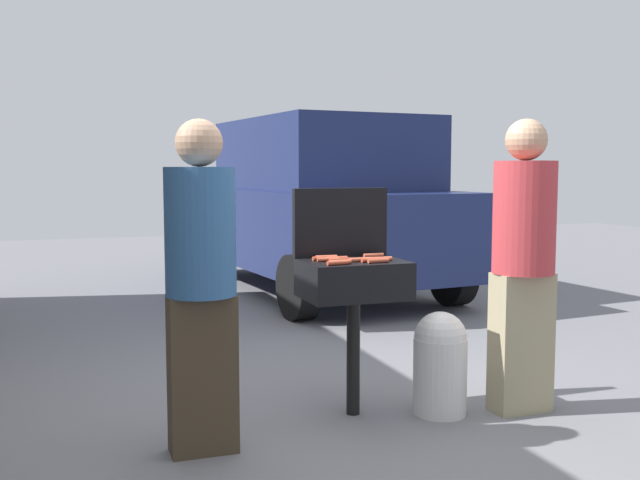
# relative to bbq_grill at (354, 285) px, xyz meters

# --- Properties ---
(ground_plane) EXTENTS (24.00, 24.00, 0.00)m
(ground_plane) POSITION_rel_bbq_grill_xyz_m (-0.07, 0.14, -0.78)
(ground_plane) COLOR slate
(bbq_grill) EXTENTS (0.60, 0.44, 0.92)m
(bbq_grill) POSITION_rel_bbq_grill_xyz_m (0.00, 0.00, 0.00)
(bbq_grill) COLOR black
(bbq_grill) RESTS_ON ground
(grill_lid_open) EXTENTS (0.60, 0.05, 0.42)m
(grill_lid_open) POSITION_rel_bbq_grill_xyz_m (-0.00, 0.22, 0.35)
(grill_lid_open) COLOR black
(grill_lid_open) RESTS_ON bbq_grill
(hot_dog_0) EXTENTS (0.13, 0.04, 0.03)m
(hot_dog_0) POSITION_rel_bbq_grill_xyz_m (-0.17, 0.07, 0.16)
(hot_dog_0) COLOR #AD4228
(hot_dog_0) RESTS_ON bbq_grill
(hot_dog_1) EXTENTS (0.13, 0.04, 0.03)m
(hot_dog_1) POSITION_rel_bbq_grill_xyz_m (-0.16, -0.16, 0.16)
(hot_dog_1) COLOR #AD4228
(hot_dog_1) RESTS_ON bbq_grill
(hot_dog_2) EXTENTS (0.13, 0.04, 0.03)m
(hot_dog_2) POSITION_rel_bbq_grill_xyz_m (-0.13, 0.11, 0.16)
(hot_dog_2) COLOR #C6593D
(hot_dog_2) RESTS_ON bbq_grill
(hot_dog_3) EXTENTS (0.13, 0.04, 0.03)m
(hot_dog_3) POSITION_rel_bbq_grill_xyz_m (-0.16, 0.01, 0.16)
(hot_dog_3) COLOR #B74C33
(hot_dog_3) RESTS_ON bbq_grill
(hot_dog_4) EXTENTS (0.13, 0.03, 0.03)m
(hot_dog_4) POSITION_rel_bbq_grill_xyz_m (0.02, -0.06, 0.16)
(hot_dog_4) COLOR #C6593D
(hot_dog_4) RESTS_ON bbq_grill
(hot_dog_5) EXTENTS (0.13, 0.04, 0.03)m
(hot_dog_5) POSITION_rel_bbq_grill_xyz_m (-0.13, -0.13, 0.16)
(hot_dog_5) COLOR #C6593D
(hot_dog_5) RESTS_ON bbq_grill
(hot_dog_6) EXTENTS (0.13, 0.03, 0.03)m
(hot_dog_6) POSITION_rel_bbq_grill_xyz_m (0.17, 0.11, 0.16)
(hot_dog_6) COLOR #C6593D
(hot_dog_6) RESTS_ON bbq_grill
(hot_dog_7) EXTENTS (0.13, 0.03, 0.03)m
(hot_dog_7) POSITION_rel_bbq_grill_xyz_m (0.10, -0.14, 0.16)
(hot_dog_7) COLOR #B74C33
(hot_dog_7) RESTS_ON bbq_grill
(hot_dog_8) EXTENTS (0.13, 0.04, 0.03)m
(hot_dog_8) POSITION_rel_bbq_grill_xyz_m (0.07, -0.10, 0.16)
(hot_dog_8) COLOR #AD4228
(hot_dog_8) RESTS_ON bbq_grill
(hot_dog_9) EXTENTS (0.13, 0.03, 0.03)m
(hot_dog_9) POSITION_rel_bbq_grill_xyz_m (0.15, -0.07, 0.16)
(hot_dog_9) COLOR #C6593D
(hot_dog_9) RESTS_ON bbq_grill
(hot_dog_10) EXTENTS (0.13, 0.04, 0.03)m
(hot_dog_10) POSITION_rel_bbq_grill_xyz_m (-0.10, -0.04, 0.16)
(hot_dog_10) COLOR #AD4228
(hot_dog_10) RESTS_ON bbq_grill
(hot_dog_11) EXTENTS (0.13, 0.03, 0.03)m
(hot_dog_11) POSITION_rel_bbq_grill_xyz_m (-0.09, 0.04, 0.16)
(hot_dog_11) COLOR #B74C33
(hot_dog_11) RESTS_ON bbq_grill
(propane_tank) EXTENTS (0.32, 0.32, 0.62)m
(propane_tank) POSITION_rel_bbq_grill_xyz_m (0.49, -0.17, -0.46)
(propane_tank) COLOR silver
(propane_tank) RESTS_ON ground
(person_left) EXTENTS (0.36, 0.36, 1.71)m
(person_left) POSITION_rel_bbq_grill_xyz_m (-0.95, -0.29, 0.15)
(person_left) COLOR #3F3323
(person_left) RESTS_ON ground
(person_right) EXTENTS (0.37, 0.37, 1.75)m
(person_right) POSITION_rel_bbq_grill_xyz_m (0.97, -0.28, 0.17)
(person_right) COLOR gray
(person_right) RESTS_ON ground
(parked_minivan) EXTENTS (2.41, 4.58, 2.02)m
(parked_minivan) POSITION_rel_bbq_grill_xyz_m (1.27, 4.29, 0.25)
(parked_minivan) COLOR navy
(parked_minivan) RESTS_ON ground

